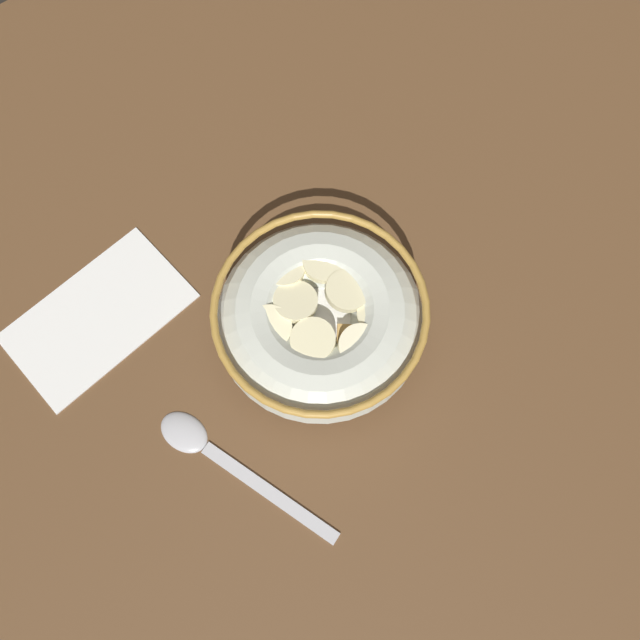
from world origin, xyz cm
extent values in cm
cube|color=brown|center=(0.00, 0.00, -1.00)|extent=(95.11, 95.11, 2.00)
cylinder|color=beige|center=(0.00, 0.00, 0.30)|extent=(8.91, 8.91, 0.60)
torus|color=beige|center=(0.00, 0.00, 2.96)|extent=(16.20, 16.20, 5.93)
torus|color=#B28438|center=(0.00, 0.00, 5.63)|extent=(16.31, 16.31, 0.60)
cylinder|color=white|center=(0.00, 0.00, 3.68)|extent=(12.64, 12.64, 0.40)
cube|color=#AD7F42|center=(3.11, -4.55, 4.19)|extent=(2.13, 2.15, 0.88)
cube|color=tan|center=(1.84, -3.42, 4.35)|extent=(1.84, 1.79, 0.87)
cube|color=tan|center=(-1.56, -4.04, 4.42)|extent=(1.81, 1.76, 0.82)
cube|color=tan|center=(3.26, 1.88, 4.28)|extent=(2.19, 2.16, 0.90)
cube|color=#AD7F42|center=(-5.47, -0.11, 4.41)|extent=(1.93, 1.89, 0.83)
cube|color=tan|center=(0.61, 4.96, 4.37)|extent=(1.79, 1.82, 0.78)
cube|color=#AD7F42|center=(-1.32, 3.25, 4.42)|extent=(2.00, 1.96, 0.86)
cube|color=tan|center=(2.84, -2.11, 4.14)|extent=(2.21, 2.20, 0.79)
cube|color=tan|center=(1.82, -5.13, 4.33)|extent=(1.62, 1.57, 0.82)
cube|color=#AD7F42|center=(4.43, 0.16, 4.25)|extent=(1.65, 1.61, 0.79)
cube|color=tan|center=(-1.36, -1.18, 4.18)|extent=(2.07, 2.10, 0.83)
cube|color=#B78947|center=(-4.43, 2.00, 4.17)|extent=(2.11, 2.15, 0.91)
cube|color=tan|center=(-0.34, -5.29, 4.19)|extent=(2.01, 1.98, 0.81)
cube|color=#B78947|center=(0.63, -2.52, 4.24)|extent=(2.22, 2.23, 0.88)
cylinder|color=beige|center=(2.59, -0.21, 5.18)|extent=(4.45, 4.45, 1.28)
cylinder|color=beige|center=(0.13, 4.46, 5.19)|extent=(4.48, 4.49, 0.95)
cylinder|color=#F4EABC|center=(0.67, -3.99, 5.08)|extent=(4.74, 4.77, 1.27)
cylinder|color=beige|center=(-1.82, -1.49, 5.24)|extent=(4.36, 4.32, 0.97)
cylinder|color=beige|center=(-1.02, 1.69, 5.21)|extent=(4.77, 4.76, 1.19)
cylinder|color=beige|center=(3.35, -2.90, 5.03)|extent=(4.12, 4.14, 1.07)
cylinder|color=beige|center=(2.63, 2.89, 5.26)|extent=(4.09, 4.08, 1.05)
cylinder|color=beige|center=(-3.75, 1.24, 5.21)|extent=(4.76, 4.78, 1.26)
ellipsoid|color=#B7B7BC|center=(-13.47, -0.04, 0.40)|extent=(3.96, 4.76, 0.80)
cube|color=#B7B7BC|center=(-10.87, -7.74, 0.18)|extent=(4.84, 11.86, 0.36)
cube|color=white|center=(-13.76, 12.38, 0.15)|extent=(15.44, 10.17, 0.30)
camera|label=1|loc=(-9.17, -11.80, 46.93)|focal=33.47mm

